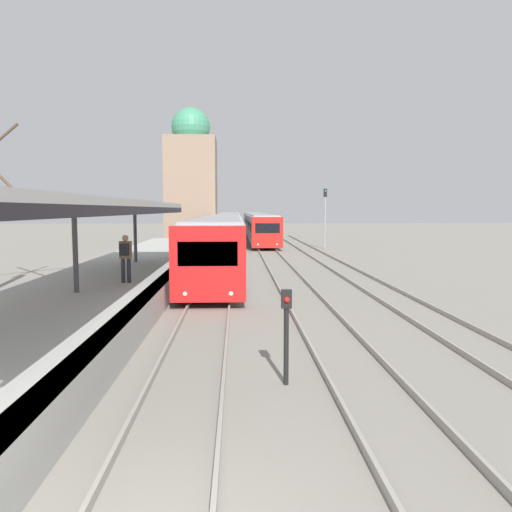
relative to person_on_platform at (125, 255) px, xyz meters
name	(u,v)px	position (x,y,z in m)	size (l,w,h in m)	color
platform_canopy	(75,204)	(-1.03, -1.96, 1.72)	(4.00, 22.55, 2.83)	beige
person_on_platform	(125,255)	(0.00, 0.00, 0.00)	(0.40, 0.40, 1.66)	#2D2D33
train_near	(227,227)	(2.87, 33.14, -0.22)	(2.63, 67.19, 2.99)	red
train_far	(256,223)	(6.37, 48.46, -0.24)	(2.61, 49.81, 2.94)	red
signal_post_near	(286,326)	(4.81, -7.81, -0.71)	(0.20, 0.21, 1.89)	black
signal_mast_far	(325,211)	(11.59, 26.29, 1.40)	(0.28, 0.29, 5.24)	gray
distant_domed_building	(191,180)	(-0.60, 32.37, 4.42)	(4.88, 4.88, 13.31)	#89705B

